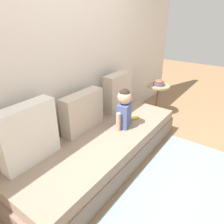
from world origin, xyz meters
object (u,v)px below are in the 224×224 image
(fruit_bowl, at_px, (159,83))
(side_table, at_px, (158,92))
(throw_pillow_left, at_px, (28,135))
(toddler, at_px, (124,107))
(couch, at_px, (104,150))
(throw_pillow_right, at_px, (117,92))
(throw_pillow_center, at_px, (83,112))
(banana, at_px, (134,118))

(fruit_bowl, bearing_deg, side_table, 90.00)
(throw_pillow_left, relative_size, toddler, 1.16)
(couch, bearing_deg, side_table, 1.74)
(throw_pillow_right, relative_size, toddler, 1.06)
(throw_pillow_center, height_order, throw_pillow_right, throw_pillow_right)
(couch, xyz_separation_m, throw_pillow_right, (0.73, 0.30, 0.45))
(throw_pillow_center, xyz_separation_m, side_table, (1.59, -0.26, -0.18))
(toddler, bearing_deg, side_table, 4.88)
(throw_pillow_center, xyz_separation_m, toddler, (0.34, -0.36, 0.03))
(throw_pillow_right, bearing_deg, banana, -111.26)
(throw_pillow_right, xyz_separation_m, fruit_bowl, (0.87, -0.26, -0.05))
(throw_pillow_right, bearing_deg, fruit_bowl, -16.40)
(throw_pillow_center, distance_m, side_table, 1.62)
(throw_pillow_right, xyz_separation_m, banana, (-0.15, -0.38, -0.24))
(throw_pillow_left, distance_m, side_table, 2.35)
(banana, distance_m, fruit_bowl, 1.04)
(banana, relative_size, side_table, 0.32)
(banana, xyz_separation_m, side_table, (1.01, 0.12, 0.03))
(couch, bearing_deg, banana, -7.05)
(banana, bearing_deg, side_table, 6.77)
(throw_pillow_left, height_order, side_table, throw_pillow_left)
(throw_pillow_right, bearing_deg, throw_pillow_center, 180.00)
(banana, bearing_deg, throw_pillow_center, 147.10)
(throw_pillow_center, xyz_separation_m, throw_pillow_right, (0.73, 0.00, 0.03))
(couch, height_order, banana, banana)
(couch, relative_size, side_table, 4.40)
(throw_pillow_right, relative_size, side_table, 0.99)
(throw_pillow_left, bearing_deg, throw_pillow_right, 0.00)
(banana, bearing_deg, fruit_bowl, 6.77)
(throw_pillow_center, relative_size, fruit_bowl, 3.03)
(toddler, bearing_deg, throw_pillow_right, 43.31)
(couch, relative_size, toddler, 4.70)
(throw_pillow_left, height_order, throw_pillow_right, throw_pillow_left)
(throw_pillow_left, relative_size, banana, 3.41)
(fruit_bowl, bearing_deg, couch, -178.26)
(throw_pillow_center, bearing_deg, banana, -32.90)
(side_table, distance_m, fruit_bowl, 0.17)
(throw_pillow_center, height_order, toddler, toddler)
(side_table, bearing_deg, throw_pillow_left, 173.72)
(throw_pillow_center, bearing_deg, toddler, -46.61)
(throw_pillow_center, height_order, side_table, throw_pillow_center)
(banana, bearing_deg, throw_pillow_left, 163.97)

